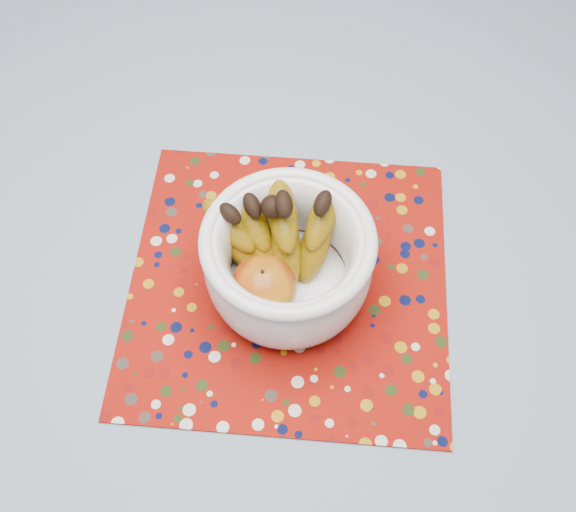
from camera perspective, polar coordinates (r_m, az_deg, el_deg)
The scene contains 4 objects.
table at distance 1.05m, azimuth -3.90°, elevation -0.17°, with size 1.20×1.20×0.75m.
tablecloth at distance 0.98m, azimuth -4.18°, elevation 2.27°, with size 1.32×1.32×0.01m, color slate.
placemat at distance 0.92m, azimuth 0.03°, elevation -2.17°, with size 0.43×0.43×0.00m, color maroon.
fruit_bowl at distance 0.86m, azimuth -0.56°, elevation 0.29°, with size 0.25×0.22×0.16m.
Camera 1 is at (0.06, -0.54, 1.57)m, focal length 42.00 mm.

